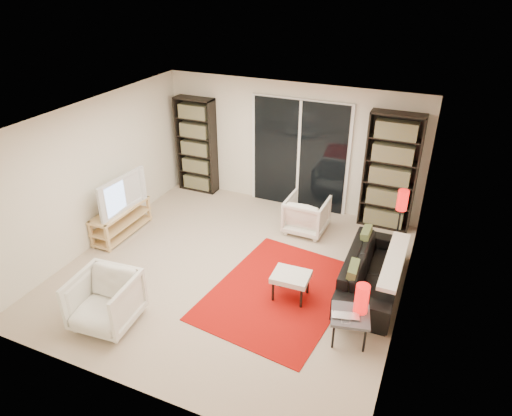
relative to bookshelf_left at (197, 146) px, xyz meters
The scene contains 20 objects.
floor 3.19m from the bookshelf_left, 50.10° to the right, with size 5.00×5.00×0.00m, color #C3B297.
wall_back 1.97m from the bookshelf_left, ahead, with size 5.00×0.02×2.40m, color #F0E7CE.
wall_front 5.22m from the bookshelf_left, 68.02° to the right, with size 5.00×0.02×2.40m, color #F0E7CE.
wall_left 2.41m from the bookshelf_left, 103.27° to the right, with size 0.02×5.00×2.40m, color #F0E7CE.
wall_right 5.03m from the bookshelf_left, 27.66° to the right, with size 0.02×5.00×2.40m, color #F0E7CE.
ceiling 3.36m from the bookshelf_left, 50.10° to the right, with size 5.00×5.00×0.02m, color white.
sliding_door 2.16m from the bookshelf_left, ahead, with size 1.92×0.08×2.16m.
bookshelf_left is the anchor object (origin of this frame).
bookshelf_right 3.85m from the bookshelf_left, ahead, with size 0.90×0.30×2.10m.
tv_stand 2.27m from the bookshelf_left, 98.78° to the right, with size 0.39×1.23×0.50m.
tv 2.16m from the bookshelf_left, 98.25° to the right, with size 1.09×0.14×0.63m, color black.
rug 3.93m from the bookshelf_left, 42.53° to the right, with size 1.77×2.40×0.01m, color #A70D08.
sofa 4.50m from the bookshelf_left, 25.66° to the right, with size 1.95×0.76×0.57m, color black.
armchair_back 2.80m from the bookshelf_left, 16.00° to the right, with size 0.69×0.71×0.65m, color silver.
armchair_front 4.22m from the bookshelf_left, 76.96° to the right, with size 0.78×0.80×0.73m, color silver.
ottoman 4.02m from the bookshelf_left, 41.16° to the right, with size 0.53×0.44×0.40m.
side_table 5.05m from the bookshelf_left, 38.19° to the right, with size 0.57×0.57×0.40m.
laptop 5.09m from the bookshelf_left, 39.49° to the right, with size 0.34×0.22×0.03m, color silver.
table_lamp 5.03m from the bookshelf_left, 36.55° to the right, with size 0.17×0.17×0.39m, color red.
floor_lamp 4.31m from the bookshelf_left, 13.35° to the right, with size 0.18×0.18×1.21m.
Camera 1 is at (2.64, -5.22, 4.22)m, focal length 32.00 mm.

